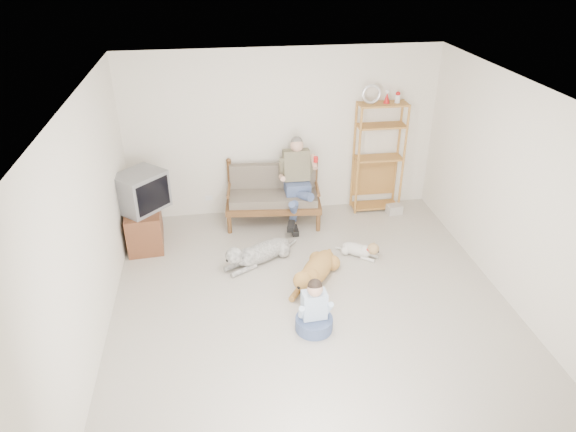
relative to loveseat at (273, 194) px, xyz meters
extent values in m
plane|color=beige|center=(0.22, -2.36, -0.49)|extent=(5.50, 5.50, 0.00)
plane|color=silver|center=(0.22, -2.36, 2.21)|extent=(5.50, 5.50, 0.00)
plane|color=silver|center=(0.22, 0.39, 0.86)|extent=(5.00, 0.00, 5.00)
plane|color=silver|center=(0.22, -5.11, 0.86)|extent=(5.00, 0.00, 5.00)
plane|color=silver|center=(-2.28, -2.36, 0.86)|extent=(0.00, 5.50, 5.50)
plane|color=silver|center=(2.72, -2.36, 0.86)|extent=(0.00, 5.50, 5.50)
cube|color=brown|center=(0.00, -0.07, -0.14)|extent=(1.56, 0.84, 0.10)
cube|color=#716556|center=(0.00, -0.07, -0.02)|extent=(1.43, 0.73, 0.13)
cube|color=#716556|center=(0.00, 0.17, 0.21)|extent=(1.39, 0.26, 0.45)
cylinder|color=brown|center=(0.00, 0.23, 0.41)|extent=(1.40, 0.19, 0.05)
cylinder|color=brown|center=(-0.70, -0.37, -0.34)|extent=(0.07, 0.07, 0.30)
cylinder|color=brown|center=(-0.70, 0.23, -0.01)|extent=(0.07, 0.07, 0.95)
cylinder|color=brown|center=(0.70, -0.37, -0.34)|extent=(0.07, 0.07, 0.30)
cylinder|color=brown|center=(0.70, 0.23, -0.01)|extent=(0.07, 0.07, 0.95)
cube|color=#4F5D91|center=(0.38, -0.08, 0.13)|extent=(0.39, 0.37, 0.20)
cube|color=#786F54|center=(0.38, 0.02, 0.47)|extent=(0.41, 0.28, 0.51)
sphere|color=tan|center=(0.38, -0.01, 0.81)|extent=(0.21, 0.21, 0.21)
sphere|color=#5E5853|center=(0.38, 0.01, 0.85)|extent=(0.19, 0.19, 0.19)
cylinder|color=red|center=(0.65, -0.19, 0.64)|extent=(0.07, 0.07, 0.09)
cube|color=gold|center=(1.78, 0.19, 1.34)|extent=(0.78, 0.32, 0.03)
torus|color=silver|center=(1.57, 0.19, 1.50)|extent=(0.32, 0.05, 0.32)
cone|color=red|center=(1.83, 0.19, 1.43)|extent=(0.10, 0.10, 0.16)
cylinder|color=gold|center=(1.40, 0.05, 0.44)|extent=(0.04, 0.04, 1.84)
cylinder|color=gold|center=(1.40, 0.34, 0.44)|extent=(0.04, 0.04, 1.84)
cylinder|color=gold|center=(2.16, 0.05, 0.44)|extent=(0.04, 0.04, 1.84)
cylinder|color=gold|center=(2.16, 0.34, 0.44)|extent=(0.04, 0.04, 1.84)
cube|color=silver|center=(2.05, -0.05, -0.41)|extent=(0.26, 0.20, 0.15)
cube|color=brown|center=(-2.00, -0.41, -0.19)|extent=(0.57, 0.94, 0.60)
cube|color=brown|center=(-2.24, -0.63, -0.19)|extent=(0.05, 0.40, 0.50)
cube|color=brown|center=(-2.24, -0.19, -0.19)|extent=(0.05, 0.40, 0.50)
cube|color=slate|center=(-1.98, -0.42, 0.39)|extent=(0.85, 0.86, 0.56)
cube|color=black|center=(-1.78, -0.61, 0.39)|extent=(0.41, 0.43, 0.45)
cube|color=white|center=(-1.03, 0.38, -0.19)|extent=(0.12, 0.02, 0.08)
ellipsoid|color=#AB7B3B|center=(0.40, -1.70, -0.34)|extent=(0.80, 0.97, 0.30)
sphere|color=#AB7B3B|center=(0.24, -1.94, -0.32)|extent=(0.30, 0.30, 0.30)
sphere|color=#AB7B3B|center=(0.11, -2.14, -0.19)|extent=(0.23, 0.23, 0.23)
ellipsoid|color=#AB7B3B|center=(0.06, -2.22, -0.21)|extent=(0.18, 0.20, 0.09)
cylinder|color=#AB7B3B|center=(0.66, -1.31, -0.43)|extent=(0.13, 0.38, 0.05)
ellipsoid|color=#AB7B3B|center=(0.06, -2.07, -0.19)|extent=(0.08, 0.09, 0.12)
ellipsoid|color=#AB7B3B|center=(0.19, -2.16, -0.19)|extent=(0.08, 0.09, 0.12)
ellipsoid|color=white|center=(-0.27, -1.14, -0.35)|extent=(0.95, 0.73, 0.27)
sphere|color=white|center=(-0.51, -1.28, -0.33)|extent=(0.27, 0.27, 0.27)
sphere|color=white|center=(-0.71, -1.40, -0.21)|extent=(0.24, 0.24, 0.24)
ellipsoid|color=white|center=(-0.80, -1.45, -0.23)|extent=(0.20, 0.18, 0.09)
cylinder|color=white|center=(0.12, -0.91, -0.43)|extent=(0.27, 0.31, 0.04)
ellipsoid|color=white|center=(-0.73, -1.31, -0.21)|extent=(0.09, 0.08, 0.12)
ellipsoid|color=white|center=(-0.65, -1.46, -0.21)|extent=(0.09, 0.08, 0.12)
ellipsoid|color=silver|center=(1.08, -1.21, -0.39)|extent=(0.50, 0.46, 0.18)
sphere|color=silver|center=(1.19, -1.30, -0.38)|extent=(0.18, 0.18, 0.18)
sphere|color=tan|center=(1.28, -1.37, -0.30)|extent=(0.17, 0.17, 0.17)
ellipsoid|color=tan|center=(1.34, -1.42, -0.32)|extent=(0.14, 0.13, 0.06)
cylinder|color=silver|center=(0.90, -1.07, -0.45)|extent=(0.19, 0.09, 0.03)
cone|color=tan|center=(1.23, -1.41, -0.25)|extent=(0.05, 0.05, 0.06)
cone|color=tan|center=(1.31, -1.32, -0.25)|extent=(0.05, 0.05, 0.06)
torus|color=red|center=(1.26, -1.36, -0.31)|extent=(0.15, 0.15, 0.02)
cylinder|color=#4F5D91|center=(0.16, -2.72, -0.40)|extent=(0.45, 0.45, 0.16)
cube|color=silver|center=(0.16, -2.69, -0.14)|extent=(0.30, 0.20, 0.35)
sphere|color=tan|center=(0.16, -2.72, 0.11)|extent=(0.18, 0.18, 0.18)
sphere|color=black|center=(0.16, -2.71, 0.14)|extent=(0.17, 0.17, 0.17)
camera|label=1|loc=(-0.84, -7.35, 3.64)|focal=32.00mm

